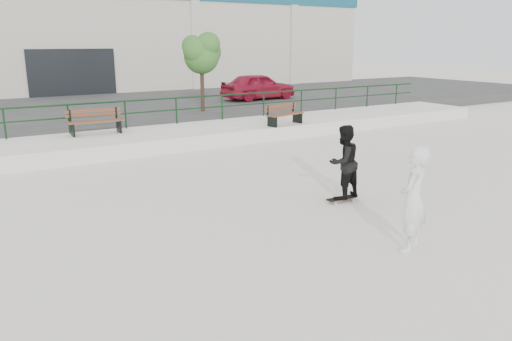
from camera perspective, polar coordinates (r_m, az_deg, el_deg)
ground at (r=10.30m, az=9.78°, el=-6.15°), size 120.00×120.00×0.00m
ledge at (r=18.18m, az=-10.30°, el=3.67°), size 30.00×3.00×0.50m
parking_strip at (r=26.20m, az=-17.22°, el=6.52°), size 60.00×14.00×0.50m
railing at (r=19.24m, az=-11.87°, el=7.18°), size 28.00×0.06×1.03m
commercial_building at (r=39.70m, az=-23.08°, el=14.81°), size 44.20×16.33×8.00m
bench_left at (r=18.11m, az=-17.89°, el=5.33°), size 1.89×0.62×0.86m
bench_right at (r=19.24m, az=3.23°, el=6.39°), size 1.76×0.83×0.78m
tree at (r=23.08m, az=-6.22°, el=13.30°), size 1.98×1.76×3.53m
red_car at (r=27.79m, az=0.28°, el=9.60°), size 4.31×1.91×1.44m
skateboard at (r=11.74m, az=9.79°, el=-3.18°), size 0.79×0.23×0.09m
standing_skater at (r=11.51m, az=9.97°, el=0.96°), size 0.89×0.72×1.70m
seated_skater at (r=9.09m, az=17.51°, el=-3.15°), size 0.82×0.71×1.89m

